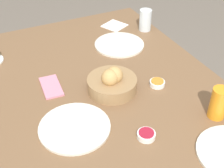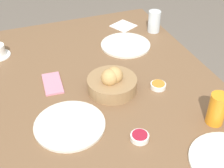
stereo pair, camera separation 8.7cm
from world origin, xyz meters
name	(u,v)px [view 2 (the right image)]	position (x,y,z in m)	size (l,w,h in m)	color
dining_table	(113,115)	(0.00, 0.00, 0.67)	(1.51, 0.95, 0.76)	brown
bread_basket	(112,83)	(0.05, -0.01, 0.79)	(0.20, 0.20, 0.11)	#99754C
plate_near_right	(126,45)	(0.37, -0.21, 0.76)	(0.25, 0.25, 0.01)	silver
plate_far_center	(70,125)	(-0.09, 0.20, 0.76)	(0.26, 0.26, 0.01)	silver
juice_glass	(217,109)	(-0.25, -0.29, 0.82)	(0.06, 0.06, 0.12)	orange
water_tumbler	(154,21)	(0.46, -0.41, 0.81)	(0.06, 0.06, 0.11)	silver
jam_bowl_berry	(140,137)	(-0.23, -0.01, 0.77)	(0.06, 0.06, 0.02)	white
jam_bowl_honey	(158,86)	(0.00, -0.20, 0.77)	(0.06, 0.06, 0.02)	white
napkin	(123,26)	(0.57, -0.28, 0.76)	(0.15, 0.15, 0.00)	white
cell_phone	(53,83)	(0.18, 0.20, 0.76)	(0.15, 0.08, 0.01)	pink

